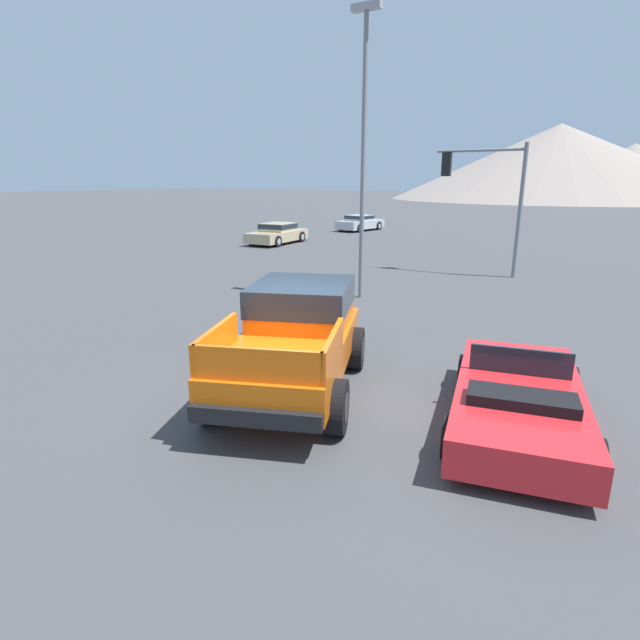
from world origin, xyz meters
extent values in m
plane|color=#424244|center=(0.00, 0.00, 0.00)|extent=(320.00, 320.00, 0.00)
cube|color=orange|center=(-0.20, 0.32, 0.77)|extent=(3.25, 4.80, 0.57)
cube|color=orange|center=(-0.49, 1.15, 1.44)|extent=(2.29, 2.41, 0.78)
cube|color=#1E2833|center=(-0.49, 1.15, 1.58)|extent=(2.34, 2.46, 0.50)
cube|color=orange|center=(-0.65, -1.15, 1.29)|extent=(0.66, 1.70, 0.48)
cube|color=orange|center=(1.06, -0.55, 1.29)|extent=(0.66, 1.70, 0.48)
cube|color=orange|center=(0.49, -1.65, 1.29)|extent=(1.74, 0.68, 0.48)
cube|color=black|center=(-0.95, 2.45, 0.60)|extent=(1.81, 0.77, 0.24)
cube|color=black|center=(0.55, -1.82, 0.60)|extent=(1.81, 0.77, 0.24)
cylinder|color=black|center=(-1.58, 1.29, 0.42)|extent=(0.57, 0.90, 0.85)
cylinder|color=#232326|center=(-1.58, 1.29, 0.42)|extent=(0.47, 0.55, 0.47)
cylinder|color=black|center=(0.27, 1.93, 0.42)|extent=(0.57, 0.90, 0.85)
cylinder|color=#232326|center=(0.27, 1.93, 0.42)|extent=(0.47, 0.55, 0.47)
cylinder|color=black|center=(-0.67, -1.30, 0.42)|extent=(0.57, 0.90, 0.85)
cylinder|color=#232326|center=(-0.67, -1.30, 0.42)|extent=(0.47, 0.55, 0.47)
cylinder|color=black|center=(1.18, -0.65, 0.42)|extent=(0.57, 0.90, 0.85)
cylinder|color=#232326|center=(1.18, -0.65, 0.42)|extent=(0.47, 0.55, 0.47)
cube|color=red|center=(3.51, 0.92, 0.43)|extent=(2.49, 4.46, 0.52)
cube|color=#1E2833|center=(3.44, 1.37, 0.90)|extent=(1.53, 0.32, 0.43)
cube|color=black|center=(3.64, 0.19, 0.77)|extent=(1.53, 0.82, 0.16)
cylinder|color=black|center=(2.44, 2.06, 0.30)|extent=(0.32, 0.63, 0.61)
cylinder|color=#9E9EA3|center=(2.44, 2.06, 0.30)|extent=(0.29, 0.37, 0.33)
cylinder|color=black|center=(4.15, 2.35, 0.30)|extent=(0.32, 0.63, 0.61)
cylinder|color=#9E9EA3|center=(4.15, 2.35, 0.30)|extent=(0.29, 0.37, 0.33)
cylinder|color=black|center=(2.87, -0.52, 0.30)|extent=(0.32, 0.63, 0.61)
cylinder|color=#9E9EA3|center=(2.87, -0.52, 0.30)|extent=(0.29, 0.37, 0.33)
cylinder|color=black|center=(4.59, -0.23, 0.30)|extent=(0.32, 0.63, 0.61)
cylinder|color=#9E9EA3|center=(4.59, -0.23, 0.30)|extent=(0.29, 0.37, 0.33)
cube|color=#B7BABF|center=(-11.70, 28.02, 0.47)|extent=(2.46, 4.29, 0.60)
cube|color=#B7BABF|center=(-11.72, 27.92, 0.96)|extent=(1.82, 1.95, 0.38)
cube|color=#1E2833|center=(-11.72, 27.92, 1.01)|extent=(1.86, 1.99, 0.23)
cylinder|color=black|center=(-12.30, 29.40, 0.31)|extent=(0.33, 0.66, 0.63)
cylinder|color=#9E9EA3|center=(-12.30, 29.40, 0.31)|extent=(0.29, 0.38, 0.35)
cylinder|color=black|center=(-10.65, 29.10, 0.31)|extent=(0.33, 0.66, 0.63)
cylinder|color=#9E9EA3|center=(-10.65, 29.10, 0.31)|extent=(0.29, 0.38, 0.35)
cylinder|color=black|center=(-12.76, 26.94, 0.31)|extent=(0.33, 0.66, 0.63)
cylinder|color=#9E9EA3|center=(-12.76, 26.94, 0.31)|extent=(0.29, 0.38, 0.35)
cylinder|color=black|center=(-11.11, 26.64, 0.31)|extent=(0.33, 0.66, 0.63)
cylinder|color=#9E9EA3|center=(-11.11, 26.64, 0.31)|extent=(0.29, 0.38, 0.35)
cube|color=tan|center=(-12.63, 18.26, 0.46)|extent=(1.92, 4.38, 0.57)
cube|color=tan|center=(-12.64, 18.37, 0.98)|extent=(1.65, 1.86, 0.46)
cube|color=#1E2833|center=(-12.64, 18.37, 1.04)|extent=(1.69, 1.90, 0.28)
cylinder|color=black|center=(-11.73, 16.93, 0.32)|extent=(0.23, 0.64, 0.64)
cylinder|color=#9E9EA3|center=(-11.73, 16.93, 0.32)|extent=(0.24, 0.36, 0.35)
cylinder|color=black|center=(-13.48, 16.89, 0.32)|extent=(0.23, 0.64, 0.64)
cylinder|color=#9E9EA3|center=(-13.48, 16.89, 0.32)|extent=(0.24, 0.36, 0.35)
cylinder|color=black|center=(-11.78, 19.62, 0.32)|extent=(0.23, 0.64, 0.64)
cylinder|color=#9E9EA3|center=(-11.78, 19.62, 0.32)|extent=(0.24, 0.36, 0.35)
cylinder|color=black|center=(-13.54, 19.58, 0.32)|extent=(0.23, 0.64, 0.64)
cylinder|color=#9E9EA3|center=(-13.54, 19.58, 0.32)|extent=(0.24, 0.36, 0.35)
cylinder|color=slate|center=(1.47, 13.86, 2.52)|extent=(0.16, 0.16, 5.03)
cylinder|color=slate|center=(-0.19, 13.86, 4.78)|extent=(3.33, 0.11, 0.11)
cube|color=black|center=(-1.45, 13.86, 4.28)|extent=(0.34, 0.26, 0.90)
sphere|color=red|center=(-1.45, 14.01, 4.55)|extent=(0.20, 0.20, 0.20)
sphere|color=orange|center=(-1.45, 14.01, 4.28)|extent=(0.20, 0.20, 0.20)
sphere|color=green|center=(-1.45, 14.01, 4.01)|extent=(0.20, 0.20, 0.20)
cylinder|color=slate|center=(-2.32, 7.77, 4.14)|extent=(0.14, 0.14, 8.29)
cube|color=#99999E|center=(-2.32, 7.77, 8.39)|extent=(0.90, 0.24, 0.20)
cone|color=gray|center=(-5.22, 106.03, 7.11)|extent=(64.10, 64.10, 14.22)
cone|color=gray|center=(8.16, 126.37, 5.68)|extent=(38.48, 38.48, 11.36)
cone|color=gray|center=(-0.06, 109.13, 5.23)|extent=(59.08, 59.08, 10.47)
camera|label=1|loc=(4.30, -6.71, 3.69)|focal=28.00mm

